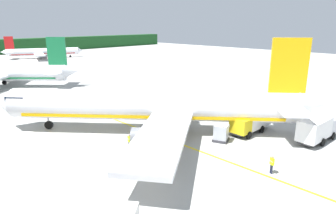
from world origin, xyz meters
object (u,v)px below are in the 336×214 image
Objects in this scene: cargo_container_near at (221,133)px; crew_marshaller at (272,163)px; crew_loader_right at (10,140)px; cargo_container_mid at (4,162)px; crew_loader_left at (129,140)px; airliner_far_taxiway at (43,52)px; service_truck_pushback at (317,128)px; service_truck_catering at (251,120)px; airliner_foreground at (156,106)px.

cargo_container_near reaches higher than crew_marshaller.
crew_loader_right is (-18.27, 15.51, -0.01)m from cargo_container_near.
crew_loader_left is (11.46, -4.51, 0.14)m from cargo_container_mid.
airliner_far_taxiway is at bearing 71.66° from crew_loader_left.
crew_marshaller is 1.07× the size of crew_loader_right.
crew_loader_left is at bearing 112.70° from crew_marshaller.
service_truck_pushback is 11.20m from cargo_container_near.
airliner_far_taxiway reaches higher than service_truck_catering.
crew_loader_right is (-23.50, 16.45, -0.56)m from service_truck_catering.
airliner_foreground reaches higher than cargo_container_near.
airliner_far_taxiway is 103.00m from service_truck_catering.
airliner_far_taxiway is 12.84× the size of cargo_container_near.
cargo_container_mid is (-25.81, 11.36, -0.66)m from service_truck_catering.
service_truck_catering reaches higher than cargo_container_near.
crew_loader_left is at bearing 147.08° from cargo_container_near.
crew_loader_left is 1.03× the size of crew_loader_right.
cargo_container_mid is at bearing 158.53° from crew_loader_left.
cargo_container_near is 1.23× the size of crew_marshaller.
airliner_far_taxiway is 94.30m from crew_loader_right.
service_truck_pushback is at bearing -0.68° from crew_marshaller.
service_truck_pushback is 33.82m from cargo_container_mid.
service_truck_catering is at bearing -34.99° from crew_loader_right.
cargo_container_mid is at bearing 171.66° from airliner_foreground.
cargo_container_mid is (-17.38, 2.55, -2.50)m from airliner_foreground.
service_truck_catering is 11.06m from crew_marshaller.
crew_loader_left is at bearing 140.39° from service_truck_pushback.
crew_marshaller is (-11.08, 0.13, -0.56)m from service_truck_pushback.
airliner_far_taxiway is 99.89m from cargo_container_mid.
crew_loader_right is (-15.08, 7.65, -2.40)m from airliner_foreground.
crew_loader_left is (-31.40, -94.73, -1.43)m from airliner_far_taxiway.
airliner_foreground is 17.07m from crew_loader_right.
crew_marshaller is (-0.14, -15.79, -2.33)m from airliner_foreground.
airliner_foreground is 19.43× the size of crew_loader_left.
airliner_foreground is at bearing 89.50° from crew_marshaller.
airliner_far_taxiway is 109.66m from service_truck_pushback.
service_truck_catering is at bearing -23.75° from cargo_container_mid.
crew_marshaller is (17.24, -18.34, 0.18)m from cargo_container_mid.
cargo_container_mid is 1.34× the size of crew_loader_left.
service_truck_catering is at bearing -25.52° from crew_loader_left.
airliner_foreground is at bearing -8.34° from cargo_container_mid.
crew_loader_right is (-40.55, -85.12, -1.46)m from airliner_far_taxiway.
service_truck_catering reaches higher than crew_loader_right.
cargo_container_mid reaches higher than crew_marshaller.
cargo_container_mid is (-20.58, 10.41, -0.12)m from cargo_container_near.
crew_loader_right is at bearing 153.11° from airliner_foreground.
crew_loader_right is at bearing 139.68° from cargo_container_near.
service_truck_catering is 3.90× the size of crew_loader_left.
service_truck_pushback is 3.03× the size of cargo_container_near.
cargo_container_near is (-5.23, 0.95, -0.55)m from service_truck_catering.
service_truck_catering is (-17.05, -101.57, -0.90)m from airliner_far_taxiway.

